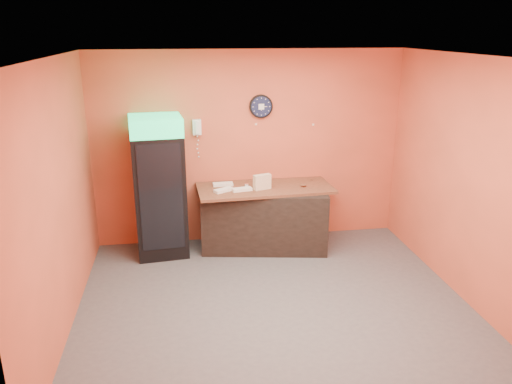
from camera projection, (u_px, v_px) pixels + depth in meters
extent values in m
plane|color=#47474C|center=(274.00, 303.00, 5.85)|extent=(4.50, 4.50, 0.00)
cube|color=#E05D3F|center=(249.00, 148.00, 7.28)|extent=(4.50, 0.02, 2.80)
cube|color=#E05D3F|center=(58.00, 200.00, 5.08)|extent=(0.02, 4.00, 2.80)
cube|color=#E05D3F|center=(467.00, 181.00, 5.73)|extent=(0.02, 4.00, 2.80)
cube|color=white|center=(277.00, 57.00, 4.97)|extent=(4.50, 4.00, 0.02)
cube|color=black|center=(160.00, 195.00, 6.94)|extent=(0.75, 0.75, 1.71)
cube|color=#17C769|center=(155.00, 125.00, 6.63)|extent=(0.75, 0.75, 0.24)
cube|color=black|center=(156.00, 198.00, 6.58)|extent=(0.57, 0.08, 1.47)
cube|color=black|center=(265.00, 218.00, 7.24)|extent=(1.87, 1.07, 0.88)
cylinder|color=black|center=(261.00, 106.00, 7.09)|extent=(0.33, 0.05, 0.33)
cylinder|color=#0F1433|center=(261.00, 107.00, 7.07)|extent=(0.29, 0.01, 0.29)
cube|color=white|center=(261.00, 107.00, 7.06)|extent=(0.08, 0.00, 0.08)
cube|color=white|center=(197.00, 127.00, 7.03)|extent=(0.12, 0.07, 0.22)
cube|color=white|center=(197.00, 128.00, 6.98)|extent=(0.05, 0.04, 0.18)
cube|color=brown|center=(265.00, 188.00, 7.10)|extent=(1.94, 0.91, 0.04)
cube|color=beige|center=(262.00, 187.00, 6.98)|extent=(0.26, 0.16, 0.05)
cube|color=beige|center=(262.00, 184.00, 6.96)|extent=(0.26, 0.16, 0.05)
cube|color=beige|center=(262.00, 180.00, 6.95)|extent=(0.26, 0.16, 0.05)
cube|color=beige|center=(262.00, 176.00, 6.93)|extent=(0.26, 0.16, 0.05)
cube|color=white|center=(223.00, 190.00, 6.88)|extent=(0.29, 0.23, 0.04)
cube|color=white|center=(242.00, 189.00, 6.91)|extent=(0.29, 0.16, 0.04)
cube|color=white|center=(223.00, 184.00, 7.14)|extent=(0.29, 0.12, 0.04)
cylinder|color=silver|center=(247.00, 186.00, 7.01)|extent=(0.07, 0.07, 0.07)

